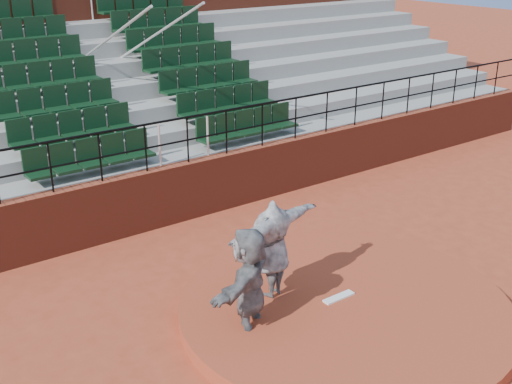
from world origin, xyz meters
TOP-DOWN VIEW (x-y plane):
  - ground at (0.00, 0.00)m, footprint 90.00×90.00m
  - pitchers_mound at (0.00, 0.00)m, footprint 5.50×5.50m
  - pitching_rubber at (0.00, 0.15)m, footprint 0.60×0.15m
  - boundary_wall at (0.00, 5.00)m, footprint 24.00×0.30m
  - wall_railing at (0.00, 5.00)m, footprint 24.04×0.05m
  - seating_deck at (0.00, 8.65)m, footprint 24.00×5.97m
  - press_box_facade at (0.00, 12.60)m, footprint 24.00×3.00m
  - pitcher at (-0.84, 0.93)m, footprint 2.18×1.01m
  - fielder at (-1.64, 0.44)m, footprint 1.76×1.38m

SIDE VIEW (x-z plane):
  - ground at x=0.00m, z-range 0.00..0.00m
  - pitchers_mound at x=0.00m, z-range 0.00..0.25m
  - pitching_rubber at x=0.00m, z-range 0.25..0.28m
  - boundary_wall at x=0.00m, z-range 0.00..1.30m
  - fielder at x=-1.64m, z-range 0.00..1.86m
  - pitcher at x=-0.84m, z-range 0.25..1.96m
  - seating_deck at x=0.00m, z-range -0.88..3.75m
  - wall_railing at x=0.00m, z-range 1.52..2.54m
  - press_box_facade at x=0.00m, z-range 0.00..7.10m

